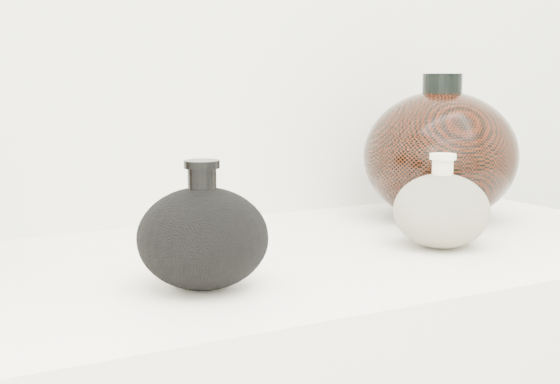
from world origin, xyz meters
TOP-DOWN VIEW (x-y plane):
  - black_gourd_vase at (-0.10, 0.85)m, footprint 0.18×0.18m
  - cream_gourd_vase at (0.24, 0.88)m, footprint 0.15×0.15m
  - right_round_pot at (0.37, 1.03)m, footprint 0.30×0.30m

SIDE VIEW (x-z plane):
  - cream_gourd_vase at x=0.24m, z-range 0.89..1.01m
  - black_gourd_vase at x=-0.10m, z-range 0.89..1.02m
  - right_round_pot at x=0.37m, z-range 0.89..1.11m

